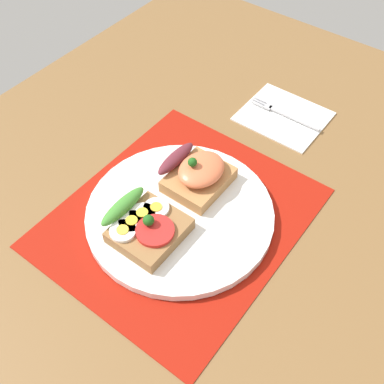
# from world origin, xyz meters

# --- Properties ---
(ground_plane) EXTENTS (1.20, 0.90, 0.03)m
(ground_plane) POSITION_xyz_m (0.00, 0.00, -0.02)
(ground_plane) COLOR brown
(placemat) EXTENTS (0.38, 0.32, 0.00)m
(placemat) POSITION_xyz_m (0.00, 0.00, 0.00)
(placemat) COLOR #9E160A
(placemat) RESTS_ON ground_plane
(plate) EXTENTS (0.28, 0.28, 0.01)m
(plate) POSITION_xyz_m (0.00, 0.00, 0.01)
(plate) COLOR white
(plate) RESTS_ON placemat
(sandwich_egg_tomato) EXTENTS (0.10, 0.10, 0.04)m
(sandwich_egg_tomato) POSITION_xyz_m (-0.06, 0.01, 0.03)
(sandwich_egg_tomato) COLOR olive
(sandwich_egg_tomato) RESTS_ON plate
(sandwich_salmon) EXTENTS (0.10, 0.09, 0.06)m
(sandwich_salmon) POSITION_xyz_m (0.06, 0.01, 0.04)
(sandwich_salmon) COLOR #B57C47
(sandwich_salmon) RESTS_ON plate
(napkin) EXTENTS (0.13, 0.15, 0.01)m
(napkin) POSITION_xyz_m (0.29, -0.01, 0.00)
(napkin) COLOR white
(napkin) RESTS_ON ground_plane
(fork) EXTENTS (0.02, 0.14, 0.00)m
(fork) POSITION_xyz_m (0.29, -0.01, 0.01)
(fork) COLOR #B7B7BC
(fork) RESTS_ON napkin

